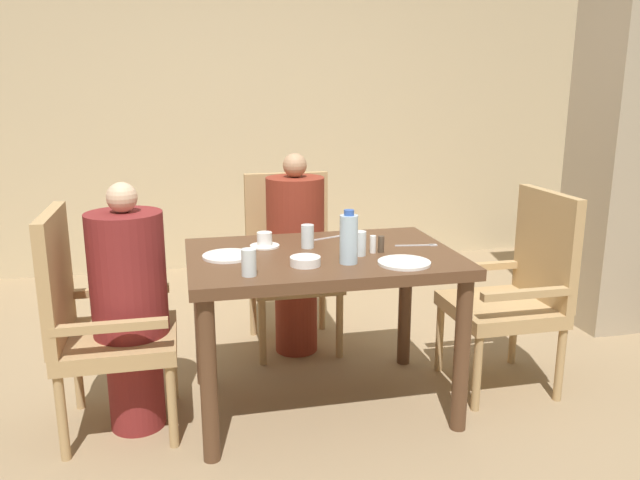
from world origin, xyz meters
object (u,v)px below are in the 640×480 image
plate_main_left (228,256)px  glass_tall_far (308,236)px  chair_left_side (95,318)px  water_bottle (349,239)px  chair_right_side (518,286)px  glass_tall_mid (359,243)px  chair_far_side (291,256)px  plate_main_right (404,263)px  bowl_small (305,261)px  glass_tall_near (249,262)px  teacup_with_saucer (265,241)px  diner_in_far_chair (296,252)px  diner_in_left_chair (130,306)px

plate_main_left → glass_tall_far: (0.38, 0.08, 0.05)m
chair_left_side → water_bottle: bearing=-10.0°
chair_right_side → glass_tall_mid: bearing=-174.8°
chair_far_side → plate_main_right: bearing=-74.3°
bowl_small → plate_main_right: bearing=-10.1°
glass_tall_near → plate_main_left: bearing=101.4°
chair_left_side → bowl_small: size_ratio=7.66×
glass_tall_far → chair_left_side: bearing=-173.7°
plate_main_left → bowl_small: size_ratio=1.74×
teacup_with_saucer → water_bottle: water_bottle is taller
teacup_with_saucer → glass_tall_far: size_ratio=1.27×
glass_tall_near → glass_tall_far: (0.32, 0.38, 0.00)m
glass_tall_near → chair_left_side: bearing=156.6°
chair_left_side → chair_right_side: size_ratio=1.00×
teacup_with_saucer → glass_tall_near: 0.46m
chair_right_side → plate_main_right: chair_right_side is taller
chair_far_side → plate_main_left: size_ratio=4.40×
plate_main_left → teacup_with_saucer: bearing=38.8°
chair_right_side → water_bottle: bearing=-168.5°
chair_far_side → diner_in_far_chair: bearing=-90.0°
diner_in_far_chair → water_bottle: size_ratio=4.91×
diner_in_far_chair → chair_right_side: 1.19m
teacup_with_saucer → glass_tall_mid: size_ratio=1.27×
diner_in_far_chair → bowl_small: 0.87m
bowl_small → glass_tall_near: 0.27m
chair_left_side → chair_far_side: same height
diner_in_far_chair → bowl_small: bearing=-97.7°
bowl_small → glass_tall_mid: (0.27, 0.10, 0.04)m
chair_left_side → water_bottle: (1.07, -0.19, 0.34)m
chair_left_side → chair_far_side: (1.00, 0.81, 0.00)m
glass_tall_near → glass_tall_far: size_ratio=1.00×
diner_in_left_chair → teacup_with_saucer: bearing=15.4°
glass_tall_near → glass_tall_mid: same height
diner_in_far_chair → glass_tall_far: 0.60m
chair_far_side → chair_left_side: bearing=-141.1°
bowl_small → glass_tall_near: bearing=-159.1°
glass_tall_near → glass_tall_mid: 0.55m
diner_in_left_chair → glass_tall_near: size_ratio=10.10×
diner_in_far_chair → glass_tall_mid: 0.78m
chair_left_side → bowl_small: chair_left_side is taller
bowl_small → water_bottle: bearing=-2.3°
plate_main_left → bowl_small: bearing=-33.4°
teacup_with_saucer → glass_tall_near: size_ratio=1.27×
diner_in_far_chair → glass_tall_near: (-0.36, -0.93, 0.22)m
bowl_small → water_bottle: size_ratio=0.56×
diner_in_left_chair → chair_right_side: size_ratio=1.11×
chair_far_side → plate_main_left: chair_far_side is taller
diner_in_left_chair → bowl_small: (0.73, -0.18, 0.20)m
glass_tall_far → glass_tall_near: bearing=-129.7°
plate_main_right → water_bottle: water_bottle is taller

